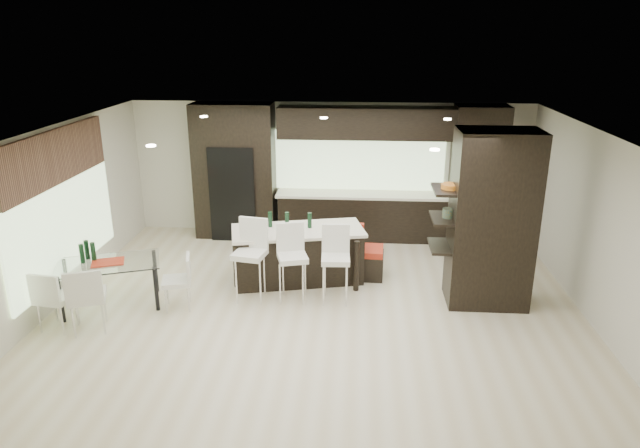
# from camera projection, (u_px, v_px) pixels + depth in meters

# --- Properties ---
(ground) EXTENTS (8.00, 8.00, 0.00)m
(ground) POSITION_uv_depth(u_px,v_px,m) (317.00, 307.00, 8.77)
(ground) COLOR beige
(ground) RESTS_ON ground
(back_wall) EXTENTS (8.00, 0.02, 2.70)m
(back_wall) POSITION_uv_depth(u_px,v_px,m) (330.00, 169.00, 11.64)
(back_wall) COLOR beige
(back_wall) RESTS_ON ground
(left_wall) EXTENTS (0.02, 7.00, 2.70)m
(left_wall) POSITION_uv_depth(u_px,v_px,m) (53.00, 218.00, 8.60)
(left_wall) COLOR beige
(left_wall) RESTS_ON ground
(right_wall) EXTENTS (0.02, 7.00, 2.70)m
(right_wall) POSITION_uv_depth(u_px,v_px,m) (598.00, 231.00, 8.07)
(right_wall) COLOR beige
(right_wall) RESTS_ON ground
(ceiling) EXTENTS (8.00, 7.00, 0.02)m
(ceiling) POSITION_uv_depth(u_px,v_px,m) (317.00, 132.00, 7.90)
(ceiling) COLOR white
(ceiling) RESTS_ON ground
(window_left) EXTENTS (0.04, 3.20, 1.90)m
(window_left) POSITION_uv_depth(u_px,v_px,m) (62.00, 214.00, 8.79)
(window_left) COLOR #B2D199
(window_left) RESTS_ON left_wall
(window_back) EXTENTS (3.40, 0.04, 1.20)m
(window_back) POSITION_uv_depth(u_px,v_px,m) (360.00, 160.00, 11.50)
(window_back) COLOR #B2D199
(window_back) RESTS_ON back_wall
(stone_accent) EXTENTS (0.08, 3.00, 0.80)m
(stone_accent) POSITION_uv_depth(u_px,v_px,m) (56.00, 157.00, 8.49)
(stone_accent) COLOR brown
(stone_accent) RESTS_ON left_wall
(ceiling_spots) EXTENTS (4.00, 3.00, 0.02)m
(ceiling_spots) POSITION_uv_depth(u_px,v_px,m) (318.00, 131.00, 8.14)
(ceiling_spots) COLOR white
(ceiling_spots) RESTS_ON ceiling
(back_cabinetry) EXTENTS (6.80, 0.68, 2.70)m
(back_cabinetry) POSITION_uv_depth(u_px,v_px,m) (354.00, 173.00, 11.29)
(back_cabinetry) COLOR black
(back_cabinetry) RESTS_ON ground
(refrigerator) EXTENTS (0.90, 0.68, 1.90)m
(refrigerator) POSITION_uv_depth(u_px,v_px,m) (235.00, 191.00, 11.54)
(refrigerator) COLOR black
(refrigerator) RESTS_ON ground
(partition_column) EXTENTS (1.20, 0.80, 2.70)m
(partition_column) POSITION_uv_depth(u_px,v_px,m) (492.00, 220.00, 8.54)
(partition_column) COLOR black
(partition_column) RESTS_ON ground
(kitchen_island) EXTENTS (2.32, 1.40, 0.90)m
(kitchen_island) POSITION_uv_depth(u_px,v_px,m) (298.00, 255.00, 9.61)
(kitchen_island) COLOR black
(kitchen_island) RESTS_ON ground
(stool_left) EXTENTS (0.54, 0.54, 1.04)m
(stool_left) POSITION_uv_depth(u_px,v_px,m) (250.00, 268.00, 8.88)
(stool_left) COLOR silver
(stool_left) RESTS_ON ground
(stool_mid) EXTENTS (0.54, 0.54, 0.99)m
(stool_mid) POSITION_uv_depth(u_px,v_px,m) (293.00, 271.00, 8.86)
(stool_mid) COLOR silver
(stool_mid) RESTS_ON ground
(stool_right) EXTENTS (0.45, 0.45, 0.98)m
(stool_right) POSITION_uv_depth(u_px,v_px,m) (335.00, 272.00, 8.82)
(stool_right) COLOR silver
(stool_right) RESTS_ON ground
(bench) EXTENTS (1.40, 0.60, 0.53)m
(bench) POSITION_uv_depth(u_px,v_px,m) (343.00, 261.00, 9.83)
(bench) COLOR black
(bench) RESTS_ON ground
(floor_vase) EXTENTS (0.52, 0.52, 1.21)m
(floor_vase) POSITION_uv_depth(u_px,v_px,m) (466.00, 262.00, 8.93)
(floor_vase) COLOR #45533B
(floor_vase) RESTS_ON ground
(dining_table) EXTENTS (1.69, 1.30, 0.72)m
(dining_table) POSITION_uv_depth(u_px,v_px,m) (111.00, 285.00, 8.70)
(dining_table) COLOR white
(dining_table) RESTS_ON ground
(chair_near) EXTENTS (0.64, 0.64, 0.91)m
(chair_near) POSITION_uv_depth(u_px,v_px,m) (88.00, 301.00, 7.97)
(chair_near) COLOR silver
(chair_near) RESTS_ON ground
(chair_far) EXTENTS (0.51, 0.51, 0.84)m
(chair_far) POSITION_uv_depth(u_px,v_px,m) (57.00, 301.00, 8.03)
(chair_far) COLOR silver
(chair_far) RESTS_ON ground
(chair_end) EXTENTS (0.52, 0.52, 0.78)m
(chair_end) POSITION_uv_depth(u_px,v_px,m) (177.00, 285.00, 8.62)
(chair_end) COLOR silver
(chair_end) RESTS_ON ground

